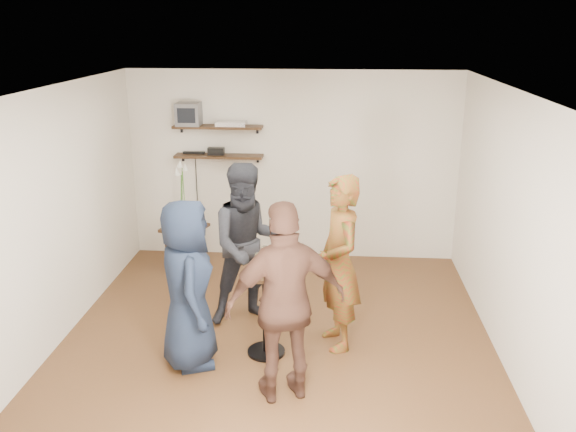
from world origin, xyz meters
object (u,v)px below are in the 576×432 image
at_px(radio, 216,151).
at_px(person_brown, 286,303).
at_px(person_navy, 187,285).
at_px(drinks_table, 266,301).
at_px(side_table, 185,233).
at_px(person_plaid, 339,263).
at_px(crt_monitor, 189,114).
at_px(person_dark, 249,245).
at_px(dvd_deck, 231,123).

height_order(radio, person_brown, person_brown).
xyz_separation_m(person_navy, person_brown, (0.97, -0.47, 0.07)).
distance_m(person_navy, person_brown, 1.09).
relative_size(radio, drinks_table, 0.24).
distance_m(radio, side_table, 1.19).
height_order(side_table, person_plaid, person_plaid).
bearing_deg(drinks_table, person_plaid, 18.48).
height_order(crt_monitor, person_dark, crt_monitor).
relative_size(radio, side_table, 0.35).
bearing_deg(dvd_deck, person_navy, -89.64).
relative_size(person_navy, person_brown, 0.92).
distance_m(dvd_deck, drinks_table, 3.02).
distance_m(person_plaid, person_navy, 1.51).
bearing_deg(person_brown, person_dark, -89.92).
relative_size(crt_monitor, dvd_deck, 0.80).
bearing_deg(person_brown, radio, -89.98).
bearing_deg(person_dark, drinks_table, -90.00).
height_order(side_table, person_dark, person_dark).
xyz_separation_m(side_table, person_navy, (0.60, -2.34, 0.33)).
bearing_deg(person_plaid, dvd_deck, -167.12).
height_order(radio, person_dark, person_dark).
height_order(drinks_table, person_brown, person_brown).
bearing_deg(person_dark, radio, 89.83).
distance_m(person_dark, person_brown, 1.50).
height_order(crt_monitor, person_brown, crt_monitor).
xyz_separation_m(radio, side_table, (-0.36, -0.50, -1.01)).
bearing_deg(crt_monitor, radio, 0.00).
bearing_deg(drinks_table, person_dark, 110.18).
distance_m(drinks_table, person_plaid, 0.82).
bearing_deg(person_dark, dvd_deck, 83.78).
relative_size(person_dark, person_brown, 0.99).
bearing_deg(crt_monitor, person_plaid, -49.64).
xyz_separation_m(crt_monitor, person_plaid, (2.02, -2.37, -1.12)).
relative_size(dvd_deck, drinks_table, 0.44).
bearing_deg(person_navy, person_plaid, -89.75).
relative_size(dvd_deck, person_dark, 0.22).
bearing_deg(person_dark, side_table, 106.87).
bearing_deg(person_navy, person_brown, -133.98).
relative_size(crt_monitor, person_plaid, 0.18).
xyz_separation_m(person_plaid, person_brown, (-0.46, -0.95, 0.01)).
bearing_deg(person_brown, crt_monitor, -84.83).
bearing_deg(person_plaid, person_brown, -44.23).
distance_m(side_table, person_plaid, 2.79).
bearing_deg(person_navy, radio, -13.20).
xyz_separation_m(radio, drinks_table, (0.95, -2.61, -0.94)).
height_order(radio, person_plaid, person_plaid).
distance_m(crt_monitor, drinks_table, 3.26).
height_order(side_table, person_navy, person_navy).
bearing_deg(side_table, crt_monitor, 88.43).
distance_m(crt_monitor, person_brown, 3.83).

